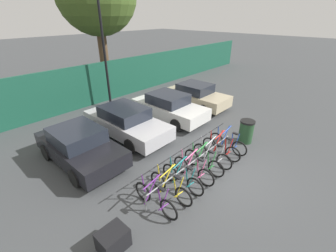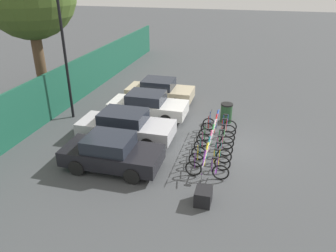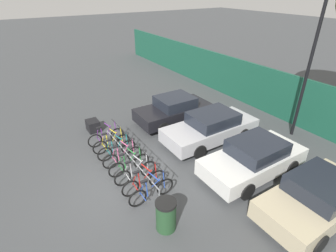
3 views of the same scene
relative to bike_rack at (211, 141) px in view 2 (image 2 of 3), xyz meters
The scene contains 18 objects.
ground_plane 1.15m from the bike_rack, 40.64° to the right, with size 120.00×120.00×0.00m, color #424447.
hoarding_wall 8.89m from the bike_rack, 84.91° to the left, with size 36.00×0.16×2.49m, color #19513D.
bike_rack is the anchor object (origin of this frame).
bicycle_purple 2.12m from the bike_rack, behind, with size 0.68×1.71×1.05m.
bicycle_yellow 1.47m from the bike_rack, behind, with size 0.68×1.71×1.05m.
bicycle_teal 0.89m from the bike_rack, behind, with size 0.68×1.71×1.05m.
bicycle_pink 0.34m from the bike_rack, 151.77° to the right, with size 0.68×1.71×1.05m.
bicycle_green 0.40m from the bike_rack, 23.02° to the right, with size 0.68×1.71×1.05m.
bicycle_silver 0.93m from the bike_rack, ahead, with size 0.68×1.71×1.05m.
bicycle_red 1.57m from the bike_rack, ahead, with size 0.68×1.71×1.05m.
bicycle_blue 2.12m from the bike_rack, ahead, with size 0.68×1.71×1.05m.
car_black 4.35m from the bike_rack, 122.29° to the left, with size 1.91×3.95×1.40m.
car_silver 4.06m from the bike_rack, 87.41° to the left, with size 1.91×4.48×1.40m.
car_white 4.81m from the bike_rack, 52.79° to the left, with size 1.91×4.16×1.40m.
car_beige 6.63m from the bike_rack, 35.63° to the left, with size 1.91×3.98×1.40m.
lamp_post 8.77m from the bike_rack, 76.41° to the left, with size 0.24×0.44×7.25m.
trash_bin 3.36m from the bike_rack, ahead, with size 0.63×0.63×1.03m.
cargo_crate 3.68m from the bike_rack, behind, with size 0.70×0.56×0.55m, color black.
Camera 2 is at (-13.55, -0.71, 7.24)m, focal length 35.00 mm.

